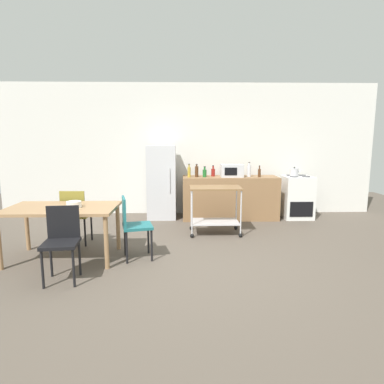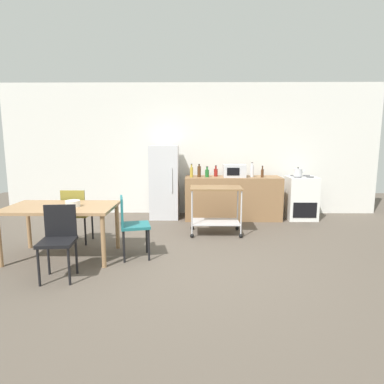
# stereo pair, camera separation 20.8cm
# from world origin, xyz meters

# --- Properties ---
(ground_plane) EXTENTS (12.00, 12.00, 0.00)m
(ground_plane) POSITION_xyz_m (0.00, 0.00, 0.00)
(ground_plane) COLOR brown
(back_wall) EXTENTS (8.40, 0.12, 2.90)m
(back_wall) POSITION_xyz_m (0.00, 3.20, 1.45)
(back_wall) COLOR silver
(back_wall) RESTS_ON ground_plane
(kitchen_counter) EXTENTS (2.00, 0.64, 0.90)m
(kitchen_counter) POSITION_xyz_m (0.90, 2.60, 0.45)
(kitchen_counter) COLOR olive
(kitchen_counter) RESTS_ON ground_plane
(dining_table) EXTENTS (1.50, 0.90, 0.75)m
(dining_table) POSITION_xyz_m (-1.78, 0.25, 0.67)
(dining_table) COLOR #A37A51
(dining_table) RESTS_ON ground_plane
(chair_olive) EXTENTS (0.41, 0.41, 0.89)m
(chair_olive) POSITION_xyz_m (-1.81, 0.89, 0.52)
(chair_olive) COLOR olive
(chair_olive) RESTS_ON ground_plane
(chair_black) EXTENTS (0.44, 0.44, 0.89)m
(chair_black) POSITION_xyz_m (-1.54, -0.47, 0.52)
(chair_black) COLOR black
(chair_black) RESTS_ON ground_plane
(chair_teal) EXTENTS (0.48, 0.48, 0.89)m
(chair_teal) POSITION_xyz_m (-0.80, 0.22, 0.52)
(chair_teal) COLOR #1E666B
(chair_teal) RESTS_ON ground_plane
(stove_oven) EXTENTS (0.60, 0.61, 0.92)m
(stove_oven) POSITION_xyz_m (2.35, 2.62, 0.45)
(stove_oven) COLOR white
(stove_oven) RESTS_ON ground_plane
(refrigerator) EXTENTS (0.60, 0.63, 1.55)m
(refrigerator) POSITION_xyz_m (-0.55, 2.70, 0.78)
(refrigerator) COLOR silver
(refrigerator) RESTS_ON ground_plane
(kitchen_cart) EXTENTS (0.91, 0.57, 0.85)m
(kitchen_cart) POSITION_xyz_m (0.48, 1.45, 0.57)
(kitchen_cart) COLOR brown
(kitchen_cart) RESTS_ON ground_plane
(bottle_sparkling_water) EXTENTS (0.07, 0.07, 0.28)m
(bottle_sparkling_water) POSITION_xyz_m (0.03, 2.51, 1.01)
(bottle_sparkling_water) COLOR gold
(bottle_sparkling_water) RESTS_ON kitchen_counter
(bottle_hot_sauce) EXTENTS (0.07, 0.07, 0.27)m
(bottle_hot_sauce) POSITION_xyz_m (0.19, 2.56, 1.02)
(bottle_hot_sauce) COLOR #4C2D19
(bottle_hot_sauce) RESTS_ON kitchen_counter
(bottle_vinegar) EXTENTS (0.08, 0.08, 0.22)m
(bottle_vinegar) POSITION_xyz_m (0.35, 2.53, 0.99)
(bottle_vinegar) COLOR #1E6628
(bottle_vinegar) RESTS_ON kitchen_counter
(bottle_soy_sauce) EXTENTS (0.08, 0.08, 0.23)m
(bottle_soy_sauce) POSITION_xyz_m (0.54, 2.68, 0.99)
(bottle_soy_sauce) COLOR maroon
(bottle_soy_sauce) RESTS_ON kitchen_counter
(microwave) EXTENTS (0.46, 0.35, 0.26)m
(microwave) POSITION_xyz_m (0.92, 2.56, 1.03)
(microwave) COLOR silver
(microwave) RESTS_ON kitchen_counter
(bottle_olive_oil) EXTENTS (0.08, 0.08, 0.30)m
(bottle_olive_oil) POSITION_xyz_m (1.29, 2.57, 1.03)
(bottle_olive_oil) COLOR silver
(bottle_olive_oil) RESTS_ON kitchen_counter
(bottle_wine) EXTENTS (0.06, 0.06, 0.24)m
(bottle_wine) POSITION_xyz_m (1.49, 2.51, 0.99)
(bottle_wine) COLOR #4C2D19
(bottle_wine) RESTS_ON kitchen_counter
(fruit_bowl) EXTENTS (0.20, 0.20, 0.09)m
(fruit_bowl) POSITION_xyz_m (-1.60, 0.21, 0.79)
(fruit_bowl) COLOR white
(fruit_bowl) RESTS_ON dining_table
(kettle) EXTENTS (0.24, 0.17, 0.19)m
(kettle) POSITION_xyz_m (2.23, 2.52, 1.00)
(kettle) COLOR silver
(kettle) RESTS_ON stove_oven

